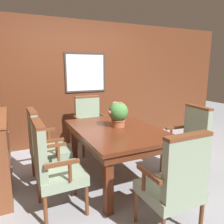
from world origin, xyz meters
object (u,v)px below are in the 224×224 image
dining_table (117,135)px  chair_head_near (175,182)px  chair_left_far (44,144)px  chair_right_near (189,140)px  chair_head_far (90,123)px  chair_left_near (53,165)px  potted_plant (118,113)px

dining_table → chair_head_near: bearing=-90.1°
dining_table → chair_left_far: size_ratio=1.51×
dining_table → chair_right_near: size_ratio=1.51×
chair_head_far → chair_right_near: bearing=-58.2°
chair_right_near → chair_head_far: bearing=-143.6°
chair_left_near → chair_right_near: (1.90, -0.01, 0.00)m
chair_right_near → chair_left_near: bearing=-85.3°
chair_head_far → chair_right_near: 1.81m
dining_table → chair_head_far: chair_head_far is taller
chair_head_near → chair_right_near: (0.96, 0.81, 0.00)m
dining_table → chair_head_near: (-0.00, -1.19, -0.10)m
chair_left_near → chair_right_near: bearing=-90.8°
dining_table → chair_right_near: chair_right_near is taller
chair_left_far → dining_table: bearing=-110.7°
chair_left_far → chair_left_near: bearing=178.0°
chair_head_near → chair_right_near: bearing=-140.3°
chair_left_near → chair_left_far: 0.70m
dining_table → chair_left_near: size_ratio=1.51×
chair_head_far → chair_head_near: (-0.02, -2.36, 0.00)m
chair_left_near → chair_left_far: same height
dining_table → potted_plant: potted_plant is taller
dining_table → chair_left_far: bearing=160.6°
chair_head_far → chair_left_near: (-0.96, -1.54, 0.00)m
chair_head_near → dining_table: bearing=-90.5°
chair_right_near → potted_plant: (-0.90, 0.45, 0.38)m
chair_head_near → potted_plant: size_ratio=2.86×
chair_head_near → chair_left_far: size_ratio=1.00×
potted_plant → chair_left_far: bearing=165.3°
chair_left_far → chair_right_near: (1.89, -0.71, 0.00)m
chair_left_far → potted_plant: (0.99, -0.26, 0.38)m
chair_left_far → chair_right_near: same height
dining_table → potted_plant: 0.30m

